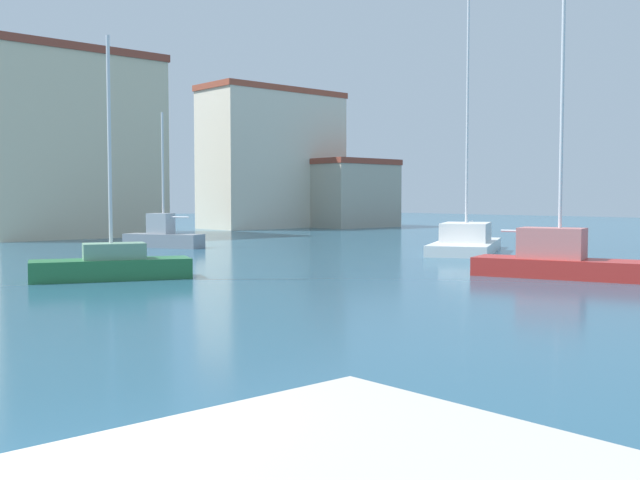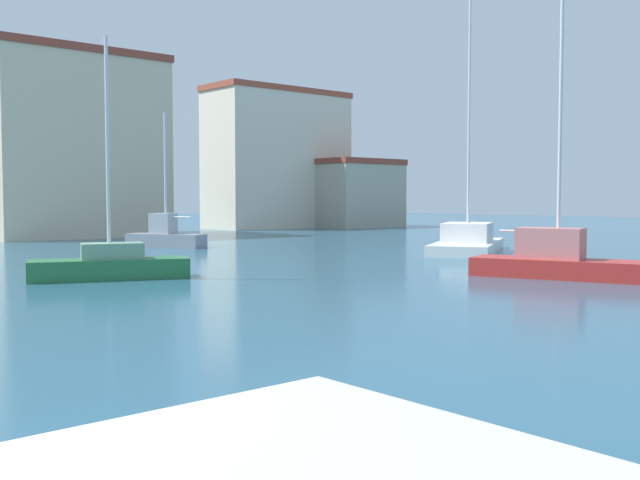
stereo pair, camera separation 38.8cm
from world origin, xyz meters
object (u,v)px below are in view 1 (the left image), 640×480
sailboat_green_far_right (112,264)px  sailboat_red_mid_harbor (557,259)px  sailboat_grey_distant_north (163,235)px  sailboat_white_near_pier (466,240)px

sailboat_green_far_right → sailboat_red_mid_harbor: size_ratio=0.84×
sailboat_grey_distant_north → sailboat_green_far_right: 15.62m
sailboat_grey_distant_north → sailboat_green_far_right: size_ratio=0.91×
sailboat_red_mid_harbor → sailboat_green_far_right: bearing=140.5°
sailboat_green_far_right → sailboat_red_mid_harbor: sailboat_red_mid_harbor is taller
sailboat_white_near_pier → sailboat_red_mid_harbor: bearing=-128.0°
sailboat_green_far_right → sailboat_red_mid_harbor: 14.79m
sailboat_grey_distant_north → sailboat_green_far_right: sailboat_green_far_right is taller
sailboat_grey_distant_north → sailboat_red_mid_harbor: (2.22, -22.04, -0.02)m
sailboat_green_far_right → sailboat_red_mid_harbor: bearing=-39.5°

